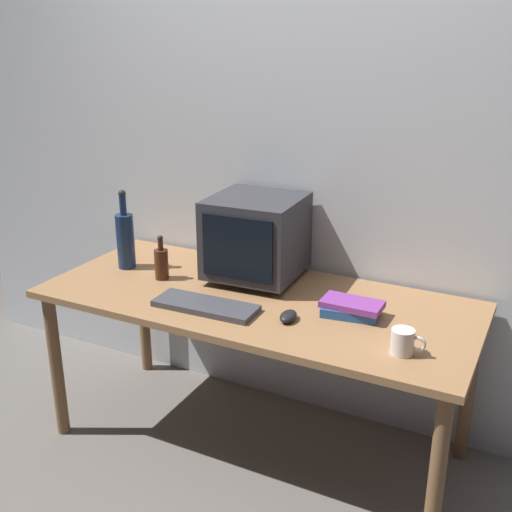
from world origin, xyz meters
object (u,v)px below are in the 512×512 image
Objects in this scene: book_stack at (351,308)px; bottle_short at (161,263)px; mug at (403,342)px; bottle_tall at (125,239)px; computer_mouse at (288,316)px; keyboard at (206,306)px; crt_monitor at (256,237)px.

bottle_short is at bearing -179.07° from book_stack.
mug is at bearing -39.45° from book_stack.
book_stack is (0.87, 0.01, -0.04)m from bottle_short.
bottle_tall is 1.38m from mug.
bottle_tall reaches higher than bottle_short.
bottle_short is (-0.67, 0.14, 0.06)m from computer_mouse.
keyboard is at bearing 179.24° from mug.
computer_mouse reaches higher than keyboard.
computer_mouse is (0.30, -0.33, -0.17)m from crt_monitor.
computer_mouse is at bearing -47.23° from crt_monitor.
computer_mouse is at bearing 6.30° from keyboard.
bottle_tall is 1.10m from book_stack.
keyboard is 1.79× the size of book_stack.
crt_monitor is at bearing 152.87° from mug.
book_stack is (1.10, -0.03, -0.11)m from bottle_tall.
bottle_tall is at bearing 169.11° from bottle_short.
book_stack is at bearing 18.50° from keyboard.
bottle_short reaches higher than book_stack.
bottle_tall reaches higher than keyboard.
keyboard is at bearing -28.79° from bottle_short.
book_stack is at bearing 140.55° from mug.
keyboard is 0.79m from mug.
bottle_short is 1.68× the size of mug.
mug reaches higher than keyboard.
mug is at bearing -27.13° from crt_monitor.
crt_monitor is at bearing 83.06° from keyboard.
bottle_short is at bearing -10.89° from bottle_tall.
crt_monitor is 0.86m from mug.
book_stack is (0.53, 0.20, 0.02)m from keyboard.
computer_mouse is 0.43× the size of book_stack.
bottle_tall is (-0.56, 0.23, 0.13)m from keyboard.
bottle_tall is 0.24m from bottle_short.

